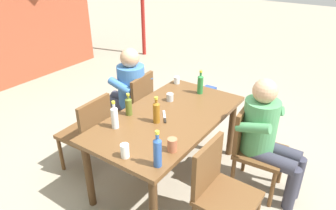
{
  "coord_description": "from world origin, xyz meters",
  "views": [
    {
      "loc": [
        -2.11,
        -1.46,
        2.2
      ],
      "look_at": [
        0.0,
        0.0,
        0.86
      ],
      "focal_mm": 32.89,
      "sensor_mm": 36.0,
      "label": 1
    }
  ],
  "objects": [
    {
      "name": "dining_table",
      "position": [
        0.0,
        0.0,
        0.65
      ],
      "size": [
        1.63,
        0.89,
        0.74
      ],
      "color": "brown",
      "rests_on": "ground_plane"
    },
    {
      "name": "cup_white",
      "position": [
        -0.72,
        -0.09,
        0.79
      ],
      "size": [
        0.07,
        0.07,
        0.12
      ],
      "primitive_type": "cylinder",
      "color": "white",
      "rests_on": "dining_table"
    },
    {
      "name": "cup_steel",
      "position": [
        0.28,
        0.17,
        0.78
      ],
      "size": [
        0.07,
        0.07,
        0.08
      ],
      "primitive_type": "cylinder",
      "color": "#B2B7BC",
      "rests_on": "dining_table"
    },
    {
      "name": "table_knife",
      "position": [
        -0.05,
        0.01,
        0.74
      ],
      "size": [
        0.2,
        0.17,
        0.01
      ],
      "color": "silver",
      "rests_on": "dining_table"
    },
    {
      "name": "chair_near_left",
      "position": [
        -0.36,
        -0.75,
        0.49
      ],
      "size": [
        0.45,
        0.45,
        0.87
      ],
      "color": "brown",
      "rests_on": "ground_plane"
    },
    {
      "name": "bottle_green",
      "position": [
        0.62,
        -0.0,
        0.85
      ],
      "size": [
        0.06,
        0.06,
        0.27
      ],
      "color": "#287A38",
      "rests_on": "dining_table"
    },
    {
      "name": "chair_far_left",
      "position": [
        -0.36,
        0.75,
        0.49
      ],
      "size": [
        0.46,
        0.46,
        0.87
      ],
      "color": "brown",
      "rests_on": "ground_plane"
    },
    {
      "name": "cup_glass",
      "position": [
        0.71,
        0.36,
        0.78
      ],
      "size": [
        0.07,
        0.07,
        0.08
      ],
      "primitive_type": "cylinder",
      "color": "silver",
      "rests_on": "dining_table"
    },
    {
      "name": "bottle_amber",
      "position": [
        -0.15,
        0.02,
        0.85
      ],
      "size": [
        0.06,
        0.06,
        0.26
      ],
      "color": "#996019",
      "rests_on": "dining_table"
    },
    {
      "name": "person_in_white_shirt",
      "position": [
        0.37,
        -0.86,
        0.66
      ],
      "size": [
        0.47,
        0.61,
        1.18
      ],
      "color": "#4C935B",
      "rests_on": "ground_plane"
    },
    {
      "name": "person_in_plaid_shirt",
      "position": [
        0.37,
        0.86,
        0.66
      ],
      "size": [
        0.47,
        0.61,
        1.18
      ],
      "color": "#3D70B2",
      "rests_on": "ground_plane"
    },
    {
      "name": "backpack_by_far_side",
      "position": [
        1.29,
        0.25,
        0.22
      ],
      "size": [
        0.31,
        0.22,
        0.46
      ],
      "color": "#2D4784",
      "rests_on": "ground_plane"
    },
    {
      "name": "bottle_clear",
      "position": [
        -0.44,
        0.27,
        0.85
      ],
      "size": [
        0.06,
        0.06,
        0.26
      ],
      "color": "white",
      "rests_on": "dining_table"
    },
    {
      "name": "chair_far_right",
      "position": [
        0.37,
        0.75,
        0.49
      ],
      "size": [
        0.48,
        0.48,
        0.87
      ],
      "color": "brown",
      "rests_on": "ground_plane"
    },
    {
      "name": "cup_terracotta",
      "position": [
        -0.44,
        -0.35,
        0.79
      ],
      "size": [
        0.08,
        0.08,
        0.11
      ],
      "primitive_type": "cylinder",
      "color": "#BC6B47",
      "rests_on": "dining_table"
    },
    {
      "name": "bottle_blue",
      "position": [
        -0.66,
        -0.36,
        0.87
      ],
      "size": [
        0.06,
        0.06,
        0.31
      ],
      "color": "#2D56A3",
      "rests_on": "dining_table"
    },
    {
      "name": "bottle_olive",
      "position": [
        -0.19,
        0.33,
        0.83
      ],
      "size": [
        0.06,
        0.06,
        0.22
      ],
      "color": "#566623",
      "rests_on": "dining_table"
    },
    {
      "name": "ground_plane",
      "position": [
        0.0,
        0.0,
        0.0
      ],
      "size": [
        24.0,
        24.0,
        0.0
      ],
      "primitive_type": "plane",
      "color": "gray"
    },
    {
      "name": "chair_near_right",
      "position": [
        0.36,
        -0.75,
        0.49
      ],
      "size": [
        0.47,
        0.47,
        0.87
      ],
      "color": "brown",
      "rests_on": "ground_plane"
    }
  ]
}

